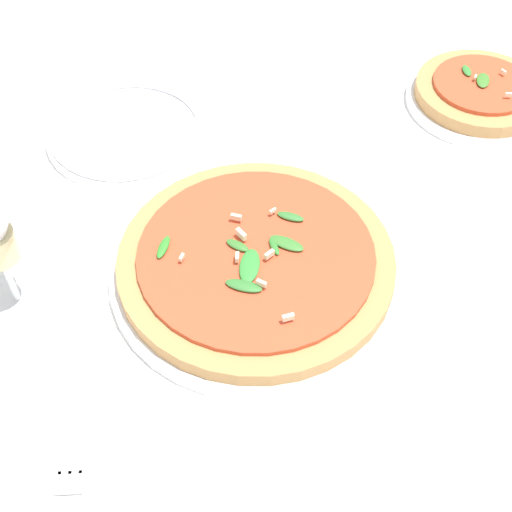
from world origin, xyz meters
TOP-DOWN VIEW (x-y plane):
  - ground_plane at (0.00, 0.00)m, footprint 6.00×6.00m
  - pizza_arugula_main at (0.03, -0.04)m, footprint 0.32×0.32m
  - pizza_personal_side at (0.23, -0.41)m, footprint 0.20×0.20m
  - side_plate_white at (0.30, 0.06)m, footprint 0.21×0.21m

SIDE VIEW (x-z plane):
  - ground_plane at x=0.00m, z-range 0.00..0.00m
  - side_plate_white at x=0.30m, z-range 0.00..0.02m
  - pizza_personal_side at x=0.23m, z-range -0.01..0.04m
  - pizza_arugula_main at x=0.03m, z-range -0.01..0.04m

